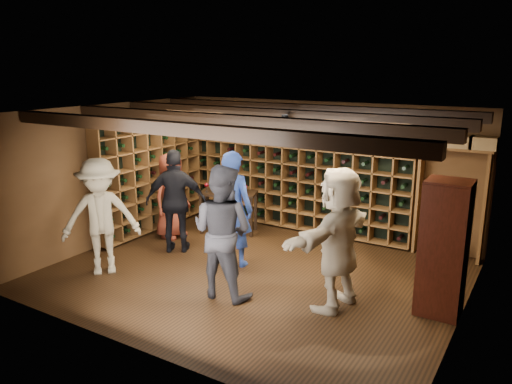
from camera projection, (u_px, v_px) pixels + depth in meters
The scene contains 13 objects.
ground at pixel (254, 274), 7.76m from camera, with size 6.00×6.00×0.00m, color black.
room_shell at pixel (255, 117), 7.20m from camera, with size 6.00×6.00×6.00m.
wine_rack_back at pixel (293, 171), 9.66m from camera, with size 4.65×0.30×2.20m.
wine_rack_left at pixel (151, 172), 9.58m from camera, with size 0.30×2.65×2.20m.
crate_shelf at pixel (455, 166), 8.07m from camera, with size 1.20×0.32×2.07m.
display_cabinet at pixel (443, 251), 6.34m from camera, with size 0.55×0.50×1.75m.
man_blue_shirt at pixel (233, 209), 7.93m from camera, with size 0.68×0.45×1.87m, color navy.
man_grey_suit at pixel (222, 232), 6.83m from camera, with size 0.91×0.71×1.87m, color black.
guest_red_floral at pixel (171, 195), 9.26m from camera, with size 0.78×0.51×1.60m, color maroon.
guest_woman_black at pixel (176, 201), 8.51m from camera, with size 1.05×0.44×1.79m, color black.
guest_khaki at pixel (101, 217), 7.61m from camera, with size 1.17×0.67×1.81m, color #82775A.
guest_beige at pixel (338, 239), 6.49m from camera, with size 1.78×0.57×1.92m, color tan.
tasting_table at pixel (228, 196), 9.55m from camera, with size 1.18×0.86×1.08m.
Camera 1 is at (3.78, -6.13, 3.15)m, focal length 35.00 mm.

